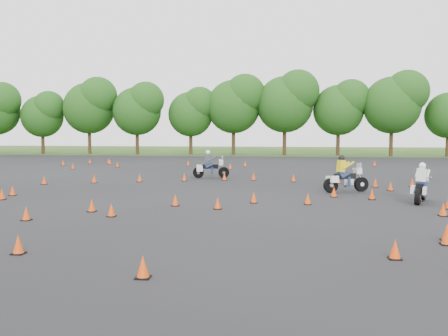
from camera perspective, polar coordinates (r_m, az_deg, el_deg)
ground at (r=20.30m, az=-1.41°, el=-4.24°), size 140.00×140.00×0.00m
asphalt_pad at (r=26.19m, az=0.55°, el=-2.27°), size 62.00×62.00×0.00m
treeline at (r=55.41m, az=6.33°, el=6.04°), size 86.97×32.25×10.54m
traffic_cones at (r=25.78m, az=0.29°, el=-1.88°), size 36.79×33.54×0.45m
rider_grey at (r=31.49m, az=-1.49°, el=0.47°), size 2.38×1.13×1.77m
rider_yellow at (r=25.00m, az=13.84°, el=-0.62°), size 2.46×1.57×1.82m
rider_white at (r=22.39m, az=21.55°, el=-1.55°), size 1.44×2.28×1.69m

